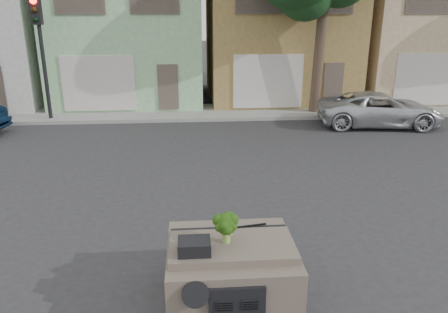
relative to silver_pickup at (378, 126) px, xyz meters
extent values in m
plane|color=#303033|center=(-7.08, -7.79, 0.00)|extent=(120.00, 120.00, 0.00)
cube|color=gray|center=(-7.08, 2.71, 0.07)|extent=(40.00, 3.00, 0.15)
cube|color=#9BD196|center=(-10.58, 6.71, 3.77)|extent=(7.20, 8.20, 7.55)
cube|color=#9C7E45|center=(-3.08, 6.71, 3.77)|extent=(7.20, 8.20, 7.55)
cube|color=#D5B48A|center=(4.42, 6.71, 3.77)|extent=(7.20, 8.20, 7.55)
imported|color=silver|center=(0.00, 0.00, 0.00)|extent=(5.13, 2.81, 1.36)
cube|color=black|center=(-13.58, 1.71, 2.55)|extent=(0.40, 0.40, 5.10)
cube|color=#163A19|center=(-2.08, 2.01, 4.25)|extent=(4.40, 4.00, 8.50)
cube|color=#65584C|center=(-7.08, -10.79, 0.56)|extent=(2.00, 1.80, 1.12)
cube|color=black|center=(-7.66, -11.14, 1.22)|extent=(0.48, 0.38, 0.20)
cube|color=black|center=(-6.80, -10.41, 1.13)|extent=(0.69, 0.15, 0.02)
cube|color=#1C3B0C|center=(-7.16, -10.88, 1.37)|extent=(0.54, 0.54, 0.49)
camera|label=1|loc=(-7.67, -16.81, 4.52)|focal=35.00mm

